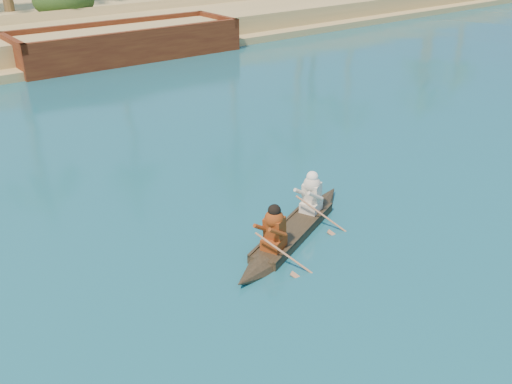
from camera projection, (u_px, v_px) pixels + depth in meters
shrub_cluster at (38, 14)px, 32.03m from camera, size 100.00×6.00×2.40m
canoe at (293, 225)px, 11.98m from camera, size 4.56×2.34×1.29m
barge_mid at (127, 44)px, 27.30m from camera, size 10.86×3.92×1.79m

